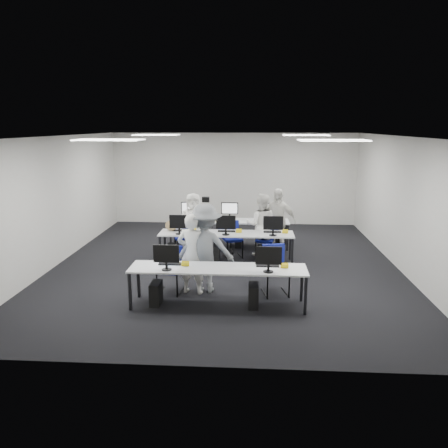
# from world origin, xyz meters

# --- Properties ---
(room) EXTENTS (9.00, 9.02, 3.00)m
(room) POSITION_xyz_m (0.00, 0.00, 1.50)
(room) COLOR black
(room) RESTS_ON ground
(ceiling_panels) EXTENTS (5.20, 4.60, 0.02)m
(ceiling_panels) POSITION_xyz_m (0.00, 0.00, 2.98)
(ceiling_panels) COLOR white
(ceiling_panels) RESTS_ON room
(desk_front) EXTENTS (3.20, 0.70, 0.73)m
(desk_front) POSITION_xyz_m (0.00, -2.40, 0.68)
(desk_front) COLOR silver
(desk_front) RESTS_ON ground
(desk_mid) EXTENTS (3.20, 0.70, 0.73)m
(desk_mid) POSITION_xyz_m (0.00, 0.20, 0.68)
(desk_mid) COLOR silver
(desk_mid) RESTS_ON ground
(desk_back) EXTENTS (3.20, 0.70, 0.73)m
(desk_back) POSITION_xyz_m (0.00, 1.60, 0.68)
(desk_back) COLOR silver
(desk_back) RESTS_ON ground
(equipment_front) EXTENTS (2.51, 0.41, 1.19)m
(equipment_front) POSITION_xyz_m (-0.19, -2.42, 0.36)
(equipment_front) COLOR #0D4FB2
(equipment_front) RESTS_ON desk_front
(equipment_mid) EXTENTS (2.91, 0.41, 1.19)m
(equipment_mid) POSITION_xyz_m (-0.19, 0.18, 0.36)
(equipment_mid) COLOR white
(equipment_mid) RESTS_ON desk_mid
(equipment_back) EXTENTS (2.91, 0.41, 1.19)m
(equipment_back) POSITION_xyz_m (0.19, 1.62, 0.36)
(equipment_back) COLOR white
(equipment_back) RESTS_ON desk_back
(chair_0) EXTENTS (0.49, 0.53, 0.91)m
(chair_0) POSITION_xyz_m (-0.99, -1.80, 0.29)
(chair_0) COLOR navy
(chair_0) RESTS_ON ground
(chair_1) EXTENTS (0.56, 0.60, 0.96)m
(chair_1) POSITION_xyz_m (1.07, -1.76, 0.30)
(chair_1) COLOR navy
(chair_1) RESTS_ON ground
(chair_2) EXTENTS (0.49, 0.52, 0.85)m
(chair_2) POSITION_xyz_m (-1.15, 0.84, 0.27)
(chair_2) COLOR navy
(chair_2) RESTS_ON ground
(chair_3) EXTENTS (0.56, 0.59, 0.89)m
(chair_3) POSITION_xyz_m (0.13, 0.68, 0.28)
(chair_3) COLOR navy
(chair_3) RESTS_ON ground
(chair_4) EXTENTS (0.49, 0.52, 0.85)m
(chair_4) POSITION_xyz_m (0.94, 0.70, 0.27)
(chair_4) COLOR navy
(chair_4) RESTS_ON ground
(chair_5) EXTENTS (0.57, 0.61, 0.98)m
(chair_5) POSITION_xyz_m (-1.11, 1.12, 0.31)
(chair_5) COLOR navy
(chair_5) RESTS_ON ground
(chair_6) EXTENTS (0.50, 0.53, 0.87)m
(chair_6) POSITION_xyz_m (-0.10, 1.09, 0.27)
(chair_6) COLOR navy
(chair_6) RESTS_ON ground
(chair_7) EXTENTS (0.62, 0.64, 0.95)m
(chair_7) POSITION_xyz_m (1.00, 0.92, 0.30)
(chair_7) COLOR navy
(chair_7) RESTS_ON ground
(handbag) EXTENTS (0.36, 0.30, 0.25)m
(handbag) POSITION_xyz_m (-1.36, 0.35, 0.86)
(handbag) COLOR #967A4D
(handbag) RESTS_ON desk_mid
(student_0) EXTENTS (0.65, 0.49, 1.60)m
(student_0) POSITION_xyz_m (-0.55, -1.79, 0.80)
(student_0) COLOR silver
(student_0) RESTS_ON ground
(student_1) EXTENTS (0.80, 0.64, 1.59)m
(student_1) POSITION_xyz_m (0.84, 0.82, 0.80)
(student_1) COLOR silver
(student_1) RESTS_ON ground
(student_2) EXTENTS (0.81, 0.57, 1.56)m
(student_2) POSITION_xyz_m (-0.89, 0.92, 0.78)
(student_2) COLOR silver
(student_2) RESTS_ON ground
(student_3) EXTENTS (1.04, 0.56, 1.68)m
(student_3) POSITION_xyz_m (1.25, 1.13, 0.84)
(student_3) COLOR silver
(student_3) RESTS_ON ground
(photographer) EXTENTS (1.15, 0.68, 1.77)m
(photographer) POSITION_xyz_m (-0.31, -1.70, 0.88)
(photographer) COLOR slate
(photographer) RESTS_ON ground
(dslr_camera) EXTENTS (0.14, 0.18, 0.10)m
(dslr_camera) POSITION_xyz_m (-0.30, -1.52, 1.83)
(dslr_camera) COLOR black
(dslr_camera) RESTS_ON photographer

